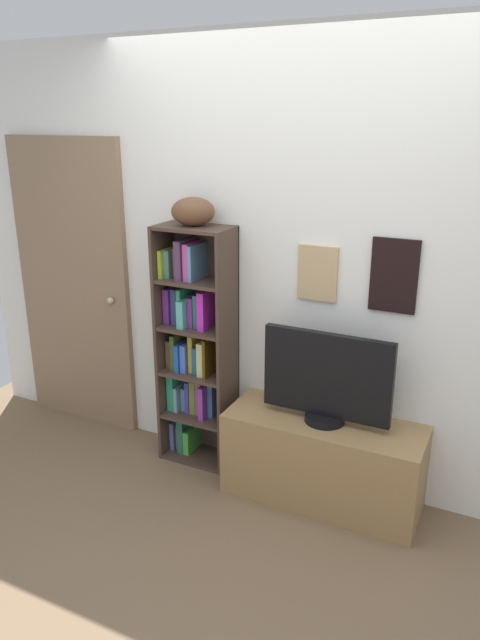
{
  "coord_description": "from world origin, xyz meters",
  "views": [
    {
      "loc": [
        1.06,
        -1.89,
        2.07
      ],
      "look_at": [
        -0.29,
        0.85,
        1.02
      ],
      "focal_mm": 33.21,
      "sensor_mm": 36.0,
      "label": 1
    }
  ],
  "objects_px": {
    "television": "(327,379)",
    "door": "(74,287)",
    "football": "(193,212)",
    "bookshelf": "(195,347)",
    "tv_stand": "(322,461)"
  },
  "relations": [
    {
      "from": "bookshelf",
      "to": "football",
      "type": "xyz_separation_m",
      "value": [
        0.03,
        -0.03,
        0.83
      ]
    },
    {
      "from": "door",
      "to": "football",
      "type": "bearing_deg",
      "value": -5.9
    },
    {
      "from": "bookshelf",
      "to": "tv_stand",
      "type": "height_order",
      "value": "bookshelf"
    },
    {
      "from": "football",
      "to": "door",
      "type": "distance_m",
      "value": 1.18
    },
    {
      "from": "bookshelf",
      "to": "football",
      "type": "distance_m",
      "value": 0.83
    },
    {
      "from": "football",
      "to": "television",
      "type": "bearing_deg",
      "value": -5.08
    },
    {
      "from": "football",
      "to": "tv_stand",
      "type": "xyz_separation_m",
      "value": [
        0.84,
        -0.08,
        -1.32
      ]
    },
    {
      "from": "football",
      "to": "door",
      "type": "bearing_deg",
      "value": 174.1
    },
    {
      "from": "football",
      "to": "door",
      "type": "height_order",
      "value": "door"
    },
    {
      "from": "tv_stand",
      "to": "television",
      "type": "relative_size",
      "value": 1.55
    },
    {
      "from": "football",
      "to": "tv_stand",
      "type": "distance_m",
      "value": 1.57
    },
    {
      "from": "football",
      "to": "bookshelf",
      "type": "bearing_deg",
      "value": 136.84
    },
    {
      "from": "bookshelf",
      "to": "door",
      "type": "xyz_separation_m",
      "value": [
        -0.99,
        0.08,
        0.24
      ]
    },
    {
      "from": "bookshelf",
      "to": "door",
      "type": "height_order",
      "value": "door"
    },
    {
      "from": "television",
      "to": "door",
      "type": "bearing_deg",
      "value": 174.47
    }
  ]
}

